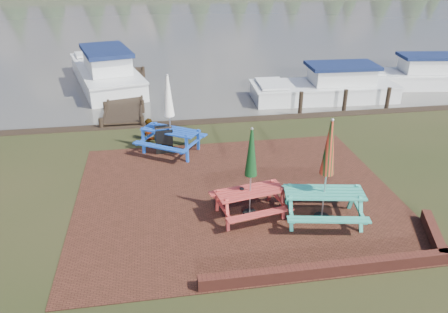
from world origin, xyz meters
The scene contains 13 objects.
ground centered at (0.00, 0.00, 0.00)m, with size 120.00×120.00×0.00m, color black.
paving centered at (0.00, 1.00, 0.01)m, with size 9.00×7.50×0.02m, color #381B12.
brick_wall centered at (2.15, -2.42, 0.15)m, with size 6.21×1.79×0.30m.
water centered at (0.00, 37.00, 0.00)m, with size 120.00×60.00×0.02m, color #423F38.
picnic_table_teal centered at (1.95, -0.53, 0.97)m, with size 2.28×2.10×2.77m.
picnic_table_red centered at (0.15, -0.03, 0.86)m, with size 2.04×1.89×2.46m.
picnic_table_blue centered at (-1.69, 4.30, 0.95)m, with size 2.58×2.52×2.71m.
chalkboard centered at (-1.92, 4.23, 0.48)m, with size 0.60×0.61×0.93m.
jetty centered at (-3.50, 11.28, 0.11)m, with size 1.76×9.08×1.00m.
boat_jetty centered at (-4.60, 13.67, 0.48)m, with size 4.57×8.30×2.28m.
boat_near centered at (5.97, 9.56, 0.36)m, with size 6.94×2.66×1.85m.
boat_far centered at (11.22, 10.87, 0.35)m, with size 6.10×2.84×1.83m.
person centered at (-2.43, 5.54, 0.80)m, with size 0.58×0.38×1.60m, color gray.
Camera 1 is at (-2.07, -9.55, 6.39)m, focal length 35.00 mm.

